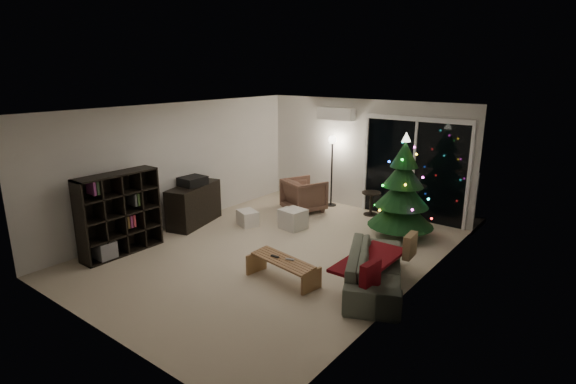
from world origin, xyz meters
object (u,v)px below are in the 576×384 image
armchair (304,195)px  christmas_tree (403,186)px  bookshelf (114,212)px  sofa (375,270)px  media_cabinet (194,205)px  coffee_table (283,270)px

armchair → christmas_tree: (2.41, -0.17, 0.63)m
bookshelf → sofa: (4.30, 1.53, -0.44)m
media_cabinet → sofa: size_ratio=0.69×
media_cabinet → coffee_table: media_cabinet is taller
bookshelf → christmas_tree: bearing=46.6°
sofa → christmas_tree: (-0.59, 2.20, 0.73)m
bookshelf → christmas_tree: size_ratio=0.71×
armchair → sofa: armchair is taller
christmas_tree → coffee_table: bearing=-102.1°
bookshelf → coffee_table: size_ratio=1.27×
armchair → sofa: (2.99, -2.37, -0.09)m
media_cabinet → christmas_tree: bearing=11.8°
sofa → armchair: bearing=27.0°
bookshelf → sofa: bookshelf is taller
bookshelf → christmas_tree: 5.27m
armchair → coffee_table: 3.54m
coffee_table → christmas_tree: 3.06m
armchair → coffee_table: armchair is taller
bookshelf → christmas_tree: christmas_tree is taller
sofa → christmas_tree: size_ratio=0.96×
bookshelf → armchair: (1.31, 3.91, -0.34)m
coffee_table → christmas_tree: bearing=87.3°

